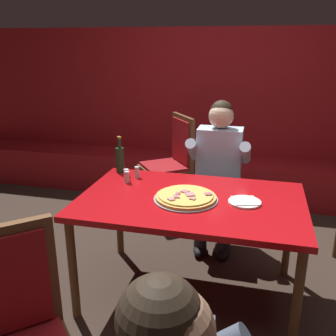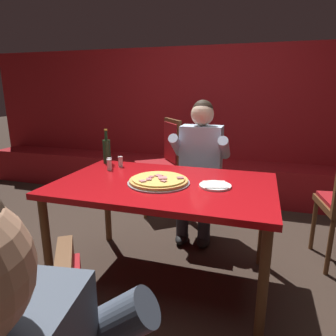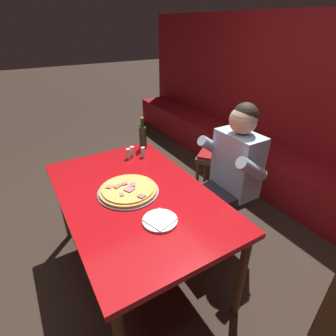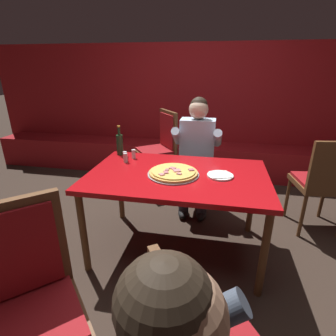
{
  "view_description": "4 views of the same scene",
  "coord_description": "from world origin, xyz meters",
  "px_view_note": "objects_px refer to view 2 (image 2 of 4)",
  "views": [
    {
      "loc": [
        0.4,
        -2.25,
        1.72
      ],
      "look_at": [
        -0.19,
        0.14,
        0.9
      ],
      "focal_mm": 40.0,
      "sensor_mm": 36.0,
      "label": 1
    },
    {
      "loc": [
        0.6,
        -1.86,
        1.37
      ],
      "look_at": [
        0.01,
        0.07,
        0.83
      ],
      "focal_mm": 32.0,
      "sensor_mm": 36.0,
      "label": 2
    },
    {
      "loc": [
        1.4,
        -0.57,
        1.78
      ],
      "look_at": [
        0.03,
        0.25,
        0.89
      ],
      "focal_mm": 28.0,
      "sensor_mm": 36.0,
      "label": 3
    },
    {
      "loc": [
        0.3,
        -1.98,
        1.58
      ],
      "look_at": [
        -0.09,
        0.05,
        0.77
      ],
      "focal_mm": 28.0,
      "sensor_mm": 36.0,
      "label": 4
    }
  ],
  "objects_px": {
    "main_dining_table": "(164,192)",
    "dining_chair_side_aisle": "(163,158)",
    "plate_white_paper": "(215,186)",
    "pizza": "(159,181)",
    "beer_bottle": "(107,150)",
    "shaker_red_pepper_flakes": "(120,162)",
    "diner_seated_blue_shirt": "(199,163)",
    "shaker_black_pepper": "(109,164)",
    "shaker_oregano": "(109,165)"
  },
  "relations": [
    {
      "from": "beer_bottle",
      "to": "diner_seated_blue_shirt",
      "type": "xyz_separation_m",
      "value": [
        0.73,
        0.4,
        -0.15
      ]
    },
    {
      "from": "dining_chair_side_aisle",
      "to": "shaker_black_pepper",
      "type": "bearing_deg",
      "value": -95.69
    },
    {
      "from": "main_dining_table",
      "to": "pizza",
      "type": "relative_size",
      "value": 3.5
    },
    {
      "from": "plate_white_paper",
      "to": "diner_seated_blue_shirt",
      "type": "bearing_deg",
      "value": 108.57
    },
    {
      "from": "pizza",
      "to": "diner_seated_blue_shirt",
      "type": "xyz_separation_m",
      "value": [
        0.12,
        0.82,
        -0.06
      ]
    },
    {
      "from": "beer_bottle",
      "to": "dining_chair_side_aisle",
      "type": "bearing_deg",
      "value": 76.73
    },
    {
      "from": "diner_seated_blue_shirt",
      "to": "dining_chair_side_aisle",
      "type": "distance_m",
      "value": 0.72
    },
    {
      "from": "main_dining_table",
      "to": "plate_white_paper",
      "type": "bearing_deg",
      "value": 0.89
    },
    {
      "from": "shaker_black_pepper",
      "to": "plate_white_paper",
      "type": "bearing_deg",
      "value": -13.97
    },
    {
      "from": "main_dining_table",
      "to": "shaker_black_pepper",
      "type": "relative_size",
      "value": 17.17
    },
    {
      "from": "shaker_black_pepper",
      "to": "diner_seated_blue_shirt",
      "type": "bearing_deg",
      "value": 41.93
    },
    {
      "from": "plate_white_paper",
      "to": "beer_bottle",
      "type": "xyz_separation_m",
      "value": [
        -0.99,
        0.38,
        0.1
      ]
    },
    {
      "from": "shaker_red_pepper_flakes",
      "to": "shaker_oregano",
      "type": "relative_size",
      "value": 1.0
    },
    {
      "from": "main_dining_table",
      "to": "dining_chair_side_aisle",
      "type": "height_order",
      "value": "dining_chair_side_aisle"
    },
    {
      "from": "pizza",
      "to": "shaker_oregano",
      "type": "relative_size",
      "value": 4.91
    },
    {
      "from": "plate_white_paper",
      "to": "shaker_black_pepper",
      "type": "xyz_separation_m",
      "value": [
        -0.88,
        0.22,
        0.03
      ]
    },
    {
      "from": "pizza",
      "to": "main_dining_table",
      "type": "bearing_deg",
      "value": 49.98
    },
    {
      "from": "plate_white_paper",
      "to": "shaker_oregano",
      "type": "relative_size",
      "value": 2.44
    },
    {
      "from": "pizza",
      "to": "shaker_oregano",
      "type": "xyz_separation_m",
      "value": [
        -0.48,
        0.21,
        0.02
      ]
    },
    {
      "from": "shaker_red_pepper_flakes",
      "to": "shaker_oregano",
      "type": "distance_m",
      "value": 0.13
    },
    {
      "from": "main_dining_table",
      "to": "beer_bottle",
      "type": "distance_m",
      "value": 0.77
    },
    {
      "from": "pizza",
      "to": "beer_bottle",
      "type": "distance_m",
      "value": 0.75
    },
    {
      "from": "shaker_black_pepper",
      "to": "dining_chair_side_aisle",
      "type": "xyz_separation_m",
      "value": [
        0.1,
        1.05,
        -0.18
      ]
    },
    {
      "from": "pizza",
      "to": "plate_white_paper",
      "type": "xyz_separation_m",
      "value": [
        0.38,
        0.04,
        -0.01
      ]
    },
    {
      "from": "plate_white_paper",
      "to": "dining_chair_side_aisle",
      "type": "height_order",
      "value": "dining_chair_side_aisle"
    },
    {
      "from": "beer_bottle",
      "to": "diner_seated_blue_shirt",
      "type": "distance_m",
      "value": 0.84
    },
    {
      "from": "pizza",
      "to": "shaker_black_pepper",
      "type": "bearing_deg",
      "value": 152.92
    },
    {
      "from": "main_dining_table",
      "to": "pizza",
      "type": "height_order",
      "value": "pizza"
    },
    {
      "from": "plate_white_paper",
      "to": "shaker_black_pepper",
      "type": "bearing_deg",
      "value": 166.03
    },
    {
      "from": "main_dining_table",
      "to": "shaker_red_pepper_flakes",
      "type": "relative_size",
      "value": 17.17
    },
    {
      "from": "main_dining_table",
      "to": "dining_chair_side_aisle",
      "type": "xyz_separation_m",
      "value": [
        -0.43,
        1.28,
        -0.07
      ]
    },
    {
      "from": "beer_bottle",
      "to": "shaker_oregano",
      "type": "relative_size",
      "value": 3.4
    },
    {
      "from": "main_dining_table",
      "to": "shaker_black_pepper",
      "type": "distance_m",
      "value": 0.59
    },
    {
      "from": "plate_white_paper",
      "to": "dining_chair_side_aisle",
      "type": "xyz_separation_m",
      "value": [
        -0.78,
        1.27,
        -0.15
      ]
    },
    {
      "from": "shaker_red_pepper_flakes",
      "to": "diner_seated_blue_shirt",
      "type": "bearing_deg",
      "value": 40.79
    },
    {
      "from": "plate_white_paper",
      "to": "shaker_red_pepper_flakes",
      "type": "xyz_separation_m",
      "value": [
        -0.82,
        0.29,
        0.03
      ]
    },
    {
      "from": "plate_white_paper",
      "to": "shaker_black_pepper",
      "type": "height_order",
      "value": "shaker_black_pepper"
    },
    {
      "from": "pizza",
      "to": "shaker_oregano",
      "type": "height_order",
      "value": "shaker_oregano"
    },
    {
      "from": "plate_white_paper",
      "to": "shaker_red_pepper_flakes",
      "type": "height_order",
      "value": "shaker_red_pepper_flakes"
    },
    {
      "from": "pizza",
      "to": "shaker_black_pepper",
      "type": "height_order",
      "value": "shaker_black_pepper"
    },
    {
      "from": "beer_bottle",
      "to": "diner_seated_blue_shirt",
      "type": "relative_size",
      "value": 0.23
    },
    {
      "from": "beer_bottle",
      "to": "shaker_red_pepper_flakes",
      "type": "height_order",
      "value": "beer_bottle"
    },
    {
      "from": "shaker_red_pepper_flakes",
      "to": "diner_seated_blue_shirt",
      "type": "distance_m",
      "value": 0.75
    },
    {
      "from": "main_dining_table",
      "to": "shaker_oregano",
      "type": "height_order",
      "value": "shaker_oregano"
    },
    {
      "from": "plate_white_paper",
      "to": "shaker_oregano",
      "type": "bearing_deg",
      "value": 168.71
    },
    {
      "from": "main_dining_table",
      "to": "pizza",
      "type": "bearing_deg",
      "value": -130.02
    },
    {
      "from": "dining_chair_side_aisle",
      "to": "beer_bottle",
      "type": "bearing_deg",
      "value": -103.27
    },
    {
      "from": "shaker_black_pepper",
      "to": "shaker_red_pepper_flakes",
      "type": "relative_size",
      "value": 1.0
    },
    {
      "from": "main_dining_table",
      "to": "beer_bottle",
      "type": "bearing_deg",
      "value": 149.1
    },
    {
      "from": "pizza",
      "to": "dining_chair_side_aisle",
      "type": "relative_size",
      "value": 0.4
    }
  ]
}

